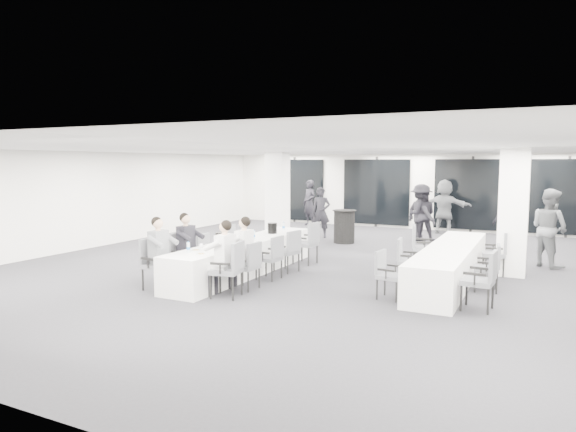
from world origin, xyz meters
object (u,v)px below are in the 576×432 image
Objects in this scene: chair_main_left_second at (182,253)px; chair_main_left_far at (247,239)px; chair_main_right_far at (308,240)px; ice_bucket_far at (272,228)px; standing_guest_b at (423,211)px; standing_guest_c at (421,209)px; chair_side_left_far at (420,244)px; chair_side_right_near at (483,277)px; chair_main_right_fourth at (289,248)px; banquet_table_main at (245,257)px; chair_main_left_fourth at (232,242)px; chair_main_left_mid at (208,250)px; banquet_table_side at (450,264)px; chair_main_right_near at (231,266)px; standing_guest_e at (509,216)px; chair_side_left_near at (387,271)px; standing_guest_g at (309,200)px; chair_main_left_near at (155,261)px; standing_guest_a at (321,209)px; chair_side_right_mid at (491,265)px; chair_main_right_second at (249,263)px; standing_guest_f at (445,203)px; standing_guest_d at (509,218)px; chair_main_right_mid at (272,255)px; chair_side_left_mid at (406,257)px; ice_bucket_near at (221,239)px; standing_guest_h at (549,223)px; chair_side_right_far at (498,250)px.

chair_main_left_second reaches higher than chair_main_left_far.
chair_main_right_far is 3.93× the size of ice_bucket_far.
standing_guest_c is (-0.05, 0.01, 0.07)m from standing_guest_b.
chair_side_right_near is at bearing 15.61° from chair_side_left_far.
ice_bucket_far is (-0.82, 0.71, 0.34)m from chair_main_right_fourth.
banquet_table_main is at bearing 157.40° from chair_main_right_far.
standing_guest_c is at bearing 163.18° from chair_main_left_fourth.
chair_main_left_mid is 0.85× the size of chair_main_right_far.
chair_main_right_near is at bearing -138.08° from banquet_table_side.
chair_main_right_fourth is at bearing 138.53° from standing_guest_e.
chair_main_right_fourth is at bearing -108.82° from chair_side_left_near.
chair_main_left_mid is at bearing -51.30° from standing_guest_g.
chair_main_left_mid is (0.01, 1.76, -0.07)m from chair_main_left_near.
chair_side_left_near is 0.47× the size of standing_guest_a.
chair_main_right_fourth is at bearing 85.57° from chair_side_right_mid.
chair_main_left_far is (-0.83, 1.48, 0.15)m from banquet_table_main.
chair_main_right_second is at bearing 108.04° from chair_side_right_mid.
chair_main_right_near reaches higher than chair_side_right_near.
chair_side_left_far is 6.53m from standing_guest_f.
standing_guest_d is 0.97× the size of standing_guest_e.
standing_guest_e is at bearing -29.47° from chair_main_right_mid.
chair_main_right_far is 4.85m from chair_side_right_near.
standing_guest_c is at bearing 146.54° from chair_main_left_second.
chair_main_left_near is 11.35m from standing_guest_f.
chair_side_left_near is 1.46m from chair_side_left_mid.
ice_bucket_near is (-0.90, -0.58, 0.36)m from chair_main_right_mid.
chair_side_right_near is (1.67, -0.05, 0.08)m from chair_side_left_near.
chair_side_left_near is at bearing 101.62° from standing_guest_f.
chair_main_left_fourth is 0.50× the size of standing_guest_e.
chair_side_left_far is at bearing 27.93° from standing_guest_d.
standing_guest_h is (6.93, 3.10, 0.51)m from chair_main_left_fourth.
chair_main_left_second is 0.92m from chair_main_left_mid.
chair_side_right_far is at bearing 80.08° from chair_side_left_far.
chair_main_right_second is at bearing -43.09° from standing_guest_g.
chair_main_right_far is (0.01, 1.86, 0.06)m from chair_main_right_mid.
ice_bucket_near is (2.22, -9.50, -0.13)m from standing_guest_g.
chair_main_right_mid is at bearing 88.32° from chair_side_right_near.
chair_main_right_mid is (0.83, -0.26, 0.16)m from banquet_table_main.
chair_main_left_far is at bearing -177.97° from chair_main_left_mid.
chair_side_right_near is at bearing -92.53° from chair_main_right_mid.
banquet_table_side is 4.81× the size of chair_main_right_near.
chair_main_right_mid is (1.67, 0.92, -0.04)m from chair_main_left_second.
chair_side_right_mid is 0.45× the size of standing_guest_c.
chair_main_left_second is 1.08× the size of chair_main_right_mid.
standing_guest_b is 0.89× the size of standing_guest_f.
standing_guest_b is 1.04× the size of standing_guest_d.
chair_main_left_fourth is 3.66× the size of ice_bucket_far.
chair_main_left_mid is at bearing 143.29° from chair_main_right_far.
chair_main_left_second is 0.53× the size of standing_guest_b.
banquet_table_main is 2.64× the size of standing_guest_a.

